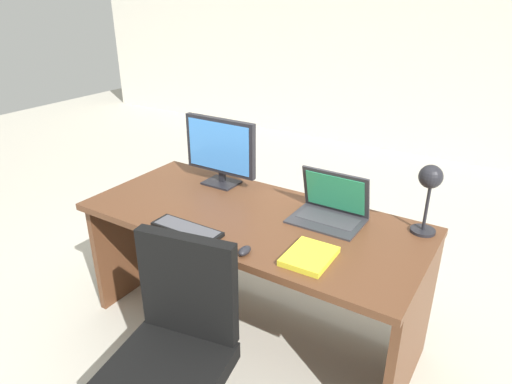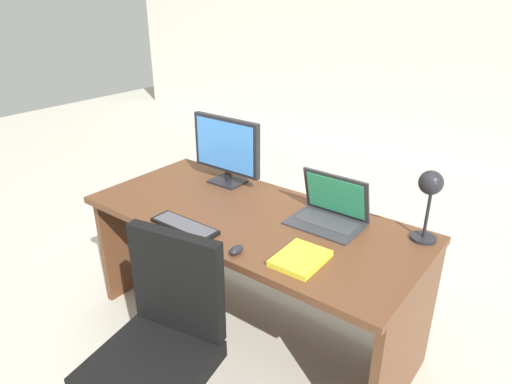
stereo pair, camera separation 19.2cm
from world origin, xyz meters
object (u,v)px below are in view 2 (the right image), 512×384
object	(u,v)px
monitor	(226,147)
desk_lamp	(430,192)
desk	(257,245)
keyboard	(185,226)
laptop	(331,207)
book	(300,259)
office_chair	(161,363)
mouse	(236,250)

from	to	relation	value
monitor	desk_lamp	bearing A→B (deg)	0.87
desk	keyboard	xyz separation A→B (m)	(-0.18, -0.36, 0.22)
laptop	book	xyz separation A→B (m)	(0.08, -0.42, -0.06)
keyboard	office_chair	distance (m)	0.65
keyboard	book	world-z (taller)	book
monitor	keyboard	distance (m)	0.64
monitor	laptop	bearing A→B (deg)	-4.30
laptop	desk	bearing A→B (deg)	-157.03
mouse	office_chair	distance (m)	0.57
monitor	book	world-z (taller)	monitor
desk	mouse	xyz separation A→B (m)	(0.18, -0.38, 0.22)
mouse	desk_lamp	distance (m)	0.90
desk_lamp	desk	bearing A→B (deg)	-164.26
laptop	desk_lamp	world-z (taller)	desk_lamp
mouse	office_chair	bearing A→B (deg)	-100.53
mouse	desk_lamp	size ratio (longest dim) A/B	0.22
mouse	office_chair	world-z (taller)	office_chair
laptop	keyboard	size ratio (longest dim) A/B	0.96
keyboard	office_chair	bearing A→B (deg)	-58.05
laptop	office_chair	xyz separation A→B (m)	(-0.26, -0.96, -0.44)
keyboard	monitor	bearing A→B (deg)	110.30
laptop	book	distance (m)	0.43
laptop	mouse	size ratio (longest dim) A/B	4.51
desk	monitor	world-z (taller)	monitor
desk	laptop	bearing A→B (deg)	22.97
monitor	laptop	size ratio (longest dim) A/B	1.32
laptop	keyboard	world-z (taller)	laptop
monitor	office_chair	size ratio (longest dim) A/B	0.51
monitor	book	distance (m)	0.98
laptop	keyboard	xyz separation A→B (m)	(-0.54, -0.51, -0.06)
desk	mouse	distance (m)	0.48
desk_lamp	laptop	bearing A→B (deg)	-170.50
desk	keyboard	bearing A→B (deg)	-116.39
laptop	desk_lamp	size ratio (longest dim) A/B	1.00
mouse	book	distance (m)	0.29
desk	book	size ratio (longest dim) A/B	7.23
laptop	desk_lamp	distance (m)	0.48
laptop	office_chair	world-z (taller)	laptop
desk	laptop	size ratio (longest dim) A/B	5.01
keyboard	desk_lamp	world-z (taller)	desk_lamp
desk	laptop	distance (m)	0.48
desk_lamp	mouse	bearing A→B (deg)	-135.56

